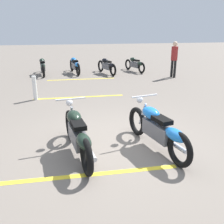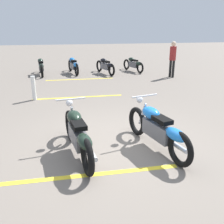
{
  "view_description": "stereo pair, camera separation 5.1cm",
  "coord_description": "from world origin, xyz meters",
  "px_view_note": "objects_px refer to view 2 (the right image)",
  "views": [
    {
      "loc": [
        -5.01,
        0.96,
        2.48
      ],
      "look_at": [
        0.21,
        0.0,
        0.65
      ],
      "focal_mm": 40.77,
      "sensor_mm": 36.0,
      "label": 1
    },
    {
      "loc": [
        -5.0,
        1.01,
        2.48
      ],
      "look_at": [
        0.21,
        0.0,
        0.65
      ],
      "focal_mm": 40.77,
      "sensor_mm": 36.0,
      "label": 2
    }
  ],
  "objects_px": {
    "motorcycle_dark_foreground": "(78,134)",
    "motorcycle_row_far_left": "(134,64)",
    "bollard_post": "(34,88)",
    "motorcycle_bright_foreground": "(158,129)",
    "motorcycle_row_left": "(106,66)",
    "bystander_near_row": "(173,58)",
    "motorcycle_row_right": "(41,66)",
    "motorcycle_row_center": "(73,65)"
  },
  "relations": [
    {
      "from": "motorcycle_bright_foreground",
      "to": "motorcycle_row_left",
      "type": "distance_m",
      "value": 8.73
    },
    {
      "from": "motorcycle_dark_foreground",
      "to": "motorcycle_row_center",
      "type": "distance_m",
      "value": 9.09
    },
    {
      "from": "motorcycle_row_right",
      "to": "bystander_near_row",
      "type": "relative_size",
      "value": 1.25
    },
    {
      "from": "motorcycle_row_left",
      "to": "motorcycle_row_right",
      "type": "bearing_deg",
      "value": 67.5
    },
    {
      "from": "motorcycle_bright_foreground",
      "to": "motorcycle_row_center",
      "type": "height_order",
      "value": "motorcycle_bright_foreground"
    },
    {
      "from": "bystander_near_row",
      "to": "bollard_post",
      "type": "height_order",
      "value": "bystander_near_row"
    },
    {
      "from": "motorcycle_bright_foreground",
      "to": "motorcycle_row_right",
      "type": "bearing_deg",
      "value": 4.2
    },
    {
      "from": "motorcycle_row_left",
      "to": "bystander_near_row",
      "type": "height_order",
      "value": "bystander_near_row"
    },
    {
      "from": "motorcycle_row_left",
      "to": "motorcycle_row_center",
      "type": "distance_m",
      "value": 1.71
    },
    {
      "from": "motorcycle_bright_foreground",
      "to": "motorcycle_dark_foreground",
      "type": "relative_size",
      "value": 0.99
    },
    {
      "from": "motorcycle_dark_foreground",
      "to": "motorcycle_row_left",
      "type": "xyz_separation_m",
      "value": [
        8.68,
        -2.01,
        -0.04
      ]
    },
    {
      "from": "bollard_post",
      "to": "motorcycle_row_far_left",
      "type": "bearing_deg",
      "value": -45.36
    },
    {
      "from": "motorcycle_bright_foreground",
      "to": "motorcycle_row_left",
      "type": "bearing_deg",
      "value": -16.31
    },
    {
      "from": "motorcycle_row_far_left",
      "to": "motorcycle_row_center",
      "type": "relative_size",
      "value": 0.89
    },
    {
      "from": "motorcycle_row_far_left",
      "to": "bystander_near_row",
      "type": "distance_m",
      "value": 2.47
    },
    {
      "from": "motorcycle_bright_foreground",
      "to": "bystander_near_row",
      "type": "xyz_separation_m",
      "value": [
        7.2,
        -3.43,
        0.5
      ]
    },
    {
      "from": "motorcycle_bright_foreground",
      "to": "motorcycle_row_far_left",
      "type": "distance_m",
      "value": 9.38
    },
    {
      "from": "motorcycle_dark_foreground",
      "to": "bystander_near_row",
      "type": "relative_size",
      "value": 1.29
    },
    {
      "from": "motorcycle_dark_foreground",
      "to": "motorcycle_row_center",
      "type": "xyz_separation_m",
      "value": [
        9.09,
        -0.35,
        -0.02
      ]
    },
    {
      "from": "motorcycle_row_far_left",
      "to": "motorcycle_row_right",
      "type": "bearing_deg",
      "value": 73.73
    },
    {
      "from": "motorcycle_bright_foreground",
      "to": "bollard_post",
      "type": "height_order",
      "value": "motorcycle_bright_foreground"
    },
    {
      "from": "motorcycle_row_far_left",
      "to": "motorcycle_row_right",
      "type": "xyz_separation_m",
      "value": [
        -0.13,
        4.96,
        0.04
      ]
    },
    {
      "from": "motorcycle_bright_foreground",
      "to": "bystander_near_row",
      "type": "height_order",
      "value": "bystander_near_row"
    },
    {
      "from": "motorcycle_dark_foreground",
      "to": "bollard_post",
      "type": "xyz_separation_m",
      "value": [
        4.28,
        1.24,
        -0.05
      ]
    },
    {
      "from": "motorcycle_bright_foreground",
      "to": "bollard_post",
      "type": "xyz_separation_m",
      "value": [
        4.32,
        2.86,
        -0.05
      ]
    },
    {
      "from": "motorcycle_dark_foreground",
      "to": "motorcycle_row_left",
      "type": "relative_size",
      "value": 1.1
    },
    {
      "from": "motorcycle_dark_foreground",
      "to": "motorcycle_row_far_left",
      "type": "bearing_deg",
      "value": -30.64
    },
    {
      "from": "motorcycle_row_right",
      "to": "bollard_post",
      "type": "relative_size",
      "value": 2.58
    },
    {
      "from": "motorcycle_row_right",
      "to": "motorcycle_row_far_left",
      "type": "bearing_deg",
      "value": -95.02
    },
    {
      "from": "motorcycle_row_right",
      "to": "motorcycle_row_center",
      "type": "bearing_deg",
      "value": -92.9
    },
    {
      "from": "motorcycle_row_far_left",
      "to": "motorcycle_row_right",
      "type": "distance_m",
      "value": 4.97
    },
    {
      "from": "motorcycle_row_center",
      "to": "bystander_near_row",
      "type": "xyz_separation_m",
      "value": [
        -1.93,
        -4.71,
        0.52
      ]
    },
    {
      "from": "motorcycle_row_right",
      "to": "bystander_near_row",
      "type": "height_order",
      "value": "bystander_near_row"
    },
    {
      "from": "motorcycle_row_center",
      "to": "bystander_near_row",
      "type": "distance_m",
      "value": 5.12
    },
    {
      "from": "motorcycle_row_right",
      "to": "bollard_post",
      "type": "bearing_deg",
      "value": 174.3
    },
    {
      "from": "motorcycle_dark_foreground",
      "to": "bollard_post",
      "type": "distance_m",
      "value": 4.46
    },
    {
      "from": "motorcycle_row_far_left",
      "to": "bystander_near_row",
      "type": "relative_size",
      "value": 1.1
    },
    {
      "from": "motorcycle_row_left",
      "to": "bystander_near_row",
      "type": "relative_size",
      "value": 1.17
    },
    {
      "from": "motorcycle_dark_foreground",
      "to": "bystander_near_row",
      "type": "height_order",
      "value": "bystander_near_row"
    },
    {
      "from": "motorcycle_row_right",
      "to": "bystander_near_row",
      "type": "xyz_separation_m",
      "value": [
        -1.82,
        -6.37,
        0.52
      ]
    },
    {
      "from": "motorcycle_row_far_left",
      "to": "bollard_post",
      "type": "height_order",
      "value": "bollard_post"
    },
    {
      "from": "motorcycle_dark_foreground",
      "to": "motorcycle_row_right",
      "type": "xyz_separation_m",
      "value": [
        8.98,
        1.31,
        -0.02
      ]
    }
  ]
}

